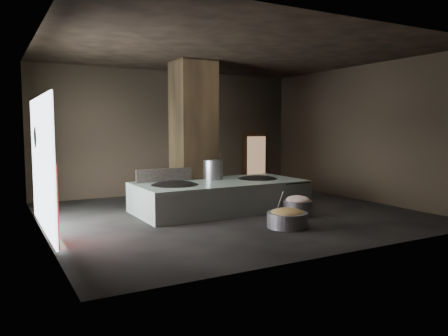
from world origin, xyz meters
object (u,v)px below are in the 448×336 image
wok_left (175,189)px  veg_basin (287,220)px  hearth_platform (220,196)px  cook (215,176)px  stock_pot (213,171)px  meat_basin (298,208)px  wok_right (258,182)px

wok_left → veg_basin: wok_left is taller
hearth_platform → veg_basin: 2.75m
cook → stock_pot: bearing=45.6°
veg_basin → meat_basin: size_ratio=1.27×
wok_right → stock_pot: size_ratio=2.25×
hearth_platform → wok_left: size_ratio=3.17×
wok_right → meat_basin: size_ratio=1.85×
cook → meat_basin: bearing=88.6°
cook → meat_basin: 3.58m
wok_left → cook: bearing=38.6°
hearth_platform → stock_pot: stock_pot is taller
stock_pot → veg_basin: size_ratio=0.65×
hearth_platform → wok_left: (-1.45, -0.05, 0.32)m
wok_left → wok_right: bearing=2.0°
hearth_platform → wok_left: bearing=-178.8°
wok_left → veg_basin: 3.30m
hearth_platform → meat_basin: (1.48, -1.77, -0.22)m
wok_right → cook: size_ratio=0.89×
stock_pot → cook: size_ratio=0.40×
veg_basin → meat_basin: meat_basin is taller
hearth_platform → wok_right: wok_right is taller
wok_left → cook: (2.17, 1.73, 0.06)m
hearth_platform → cook: cook is taller
wok_right → veg_basin: 2.97m
wok_right → stock_pot: stock_pot is taller
meat_basin → stock_pot: bearing=121.6°
hearth_platform → cook: 1.87m
wok_left → meat_basin: (2.93, -1.72, -0.53)m
stock_pot → meat_basin: bearing=-58.4°
wok_right → veg_basin: size_ratio=1.46×
hearth_platform → wok_right: size_ratio=3.41×
hearth_platform → meat_basin: hearth_platform is taller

